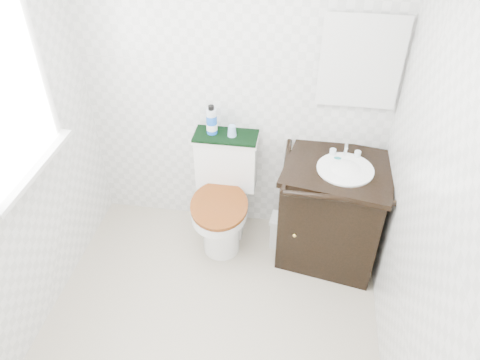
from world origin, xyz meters
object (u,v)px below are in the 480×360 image
(cup, at_px, (232,131))
(toilet, at_px, (224,200))
(vanity, at_px, (334,210))
(trash_bin, at_px, (283,231))
(mouthwash_bottle, at_px, (212,121))

(cup, bearing_deg, toilet, -110.85)
(vanity, xyz_separation_m, trash_bin, (-0.36, 0.02, -0.29))
(cup, bearing_deg, trash_bin, -20.77)
(toilet, relative_size, trash_bin, 3.06)
(toilet, distance_m, mouthwash_bottle, 0.63)
(cup, bearing_deg, vanity, -13.31)
(mouthwash_bottle, bearing_deg, cup, -5.89)
(vanity, distance_m, cup, 0.93)
(vanity, xyz_separation_m, mouthwash_bottle, (-0.92, 0.20, 0.55))
(mouthwash_bottle, bearing_deg, trash_bin, -17.06)
(toilet, height_order, cup, cup)
(toilet, relative_size, vanity, 0.94)
(mouthwash_bottle, relative_size, cup, 2.69)
(trash_bin, distance_m, cup, 0.89)
(toilet, xyz_separation_m, trash_bin, (0.46, -0.04, -0.23))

